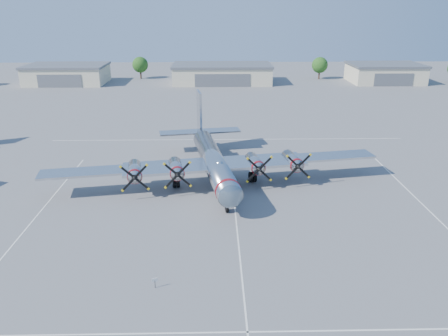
{
  "coord_description": "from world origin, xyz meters",
  "views": [
    {
      "loc": [
        -2.24,
        -46.96,
        22.07
      ],
      "look_at": [
        -1.15,
        2.73,
        3.2
      ],
      "focal_mm": 35.0,
      "sensor_mm": 36.0,
      "label": 1
    }
  ],
  "objects_px": {
    "hangar_east": "(385,73)",
    "info_placard": "(155,281)",
    "hangar_center": "(222,73)",
    "hangar_west": "(67,74)",
    "main_bomber_b29": "(213,179)",
    "tree_west": "(140,65)",
    "tree_east": "(320,65)"
  },
  "relations": [
    {
      "from": "main_bomber_b29",
      "to": "info_placard",
      "type": "distance_m",
      "value": 24.14
    },
    {
      "from": "main_bomber_b29",
      "to": "hangar_center",
      "type": "bearing_deg",
      "value": 78.6
    },
    {
      "from": "hangar_west",
      "to": "tree_east",
      "type": "xyz_separation_m",
      "value": [
        75.0,
        6.04,
        1.51
      ]
    },
    {
      "from": "hangar_west",
      "to": "hangar_east",
      "type": "height_order",
      "value": "same"
    },
    {
      "from": "tree_east",
      "to": "info_placard",
      "type": "distance_m",
      "value": 111.14
    },
    {
      "from": "hangar_center",
      "to": "hangar_west",
      "type": "bearing_deg",
      "value": 180.0
    },
    {
      "from": "hangar_west",
      "to": "hangar_east",
      "type": "relative_size",
      "value": 1.1
    },
    {
      "from": "main_bomber_b29",
      "to": "hangar_west",
      "type": "bearing_deg",
      "value": 110.08
    },
    {
      "from": "tree_west",
      "to": "main_bomber_b29",
      "type": "bearing_deg",
      "value": -74.87
    },
    {
      "from": "tree_east",
      "to": "main_bomber_b29",
      "type": "xyz_separation_m",
      "value": [
        -32.57,
        -80.97,
        -4.22
      ]
    },
    {
      "from": "tree_east",
      "to": "info_placard",
      "type": "relative_size",
      "value": 7.21
    },
    {
      "from": "hangar_west",
      "to": "main_bomber_b29",
      "type": "xyz_separation_m",
      "value": [
        42.43,
        -74.93,
        -2.71
      ]
    },
    {
      "from": "hangar_east",
      "to": "info_placard",
      "type": "xyz_separation_m",
      "value": [
        -55.26,
        -98.61,
        -2.07
      ]
    },
    {
      "from": "hangar_center",
      "to": "tree_west",
      "type": "height_order",
      "value": "tree_west"
    },
    {
      "from": "hangar_center",
      "to": "info_placard",
      "type": "distance_m",
      "value": 98.89
    },
    {
      "from": "hangar_center",
      "to": "main_bomber_b29",
      "type": "height_order",
      "value": "hangar_center"
    },
    {
      "from": "hangar_east",
      "to": "main_bomber_b29",
      "type": "xyz_separation_m",
      "value": [
        -50.57,
        -74.93,
        -2.71
      ]
    },
    {
      "from": "hangar_west",
      "to": "info_placard",
      "type": "height_order",
      "value": "hangar_west"
    },
    {
      "from": "hangar_center",
      "to": "hangar_east",
      "type": "height_order",
      "value": "same"
    },
    {
      "from": "hangar_east",
      "to": "tree_west",
      "type": "height_order",
      "value": "tree_west"
    },
    {
      "from": "main_bomber_b29",
      "to": "info_placard",
      "type": "relative_size",
      "value": 46.28
    },
    {
      "from": "hangar_west",
      "to": "hangar_east",
      "type": "distance_m",
      "value": 93.0
    },
    {
      "from": "hangar_east",
      "to": "main_bomber_b29",
      "type": "distance_m",
      "value": 90.44
    },
    {
      "from": "hangar_west",
      "to": "tree_west",
      "type": "relative_size",
      "value": 3.4
    },
    {
      "from": "hangar_west",
      "to": "main_bomber_b29",
      "type": "bearing_deg",
      "value": -60.48
    },
    {
      "from": "main_bomber_b29",
      "to": "tree_west",
      "type": "bearing_deg",
      "value": 95.69
    },
    {
      "from": "hangar_east",
      "to": "main_bomber_b29",
      "type": "bearing_deg",
      "value": -124.01
    },
    {
      "from": "hangar_west",
      "to": "main_bomber_b29",
      "type": "relative_size",
      "value": 0.53
    },
    {
      "from": "tree_west",
      "to": "tree_east",
      "type": "bearing_deg",
      "value": -2.08
    },
    {
      "from": "hangar_east",
      "to": "tree_east",
      "type": "xyz_separation_m",
      "value": [
        -18.0,
        6.04,
        1.51
      ]
    },
    {
      "from": "hangar_center",
      "to": "tree_west",
      "type": "bearing_deg",
      "value": 162.18
    },
    {
      "from": "hangar_center",
      "to": "tree_west",
      "type": "xyz_separation_m",
      "value": [
        -25.0,
        8.04,
        1.51
      ]
    }
  ]
}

